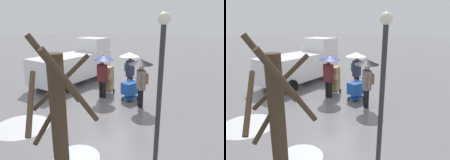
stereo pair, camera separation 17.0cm
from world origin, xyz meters
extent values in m
plane|color=slate|center=(0.00, 0.00, 0.00)|extent=(90.00, 90.00, 0.00)
cylinder|color=silver|center=(-2.06, 4.48, 0.00)|extent=(1.28, 1.28, 0.01)
cylinder|color=silver|center=(0.84, 4.37, 0.00)|extent=(1.98, 1.98, 0.01)
cube|color=white|center=(3.38, -0.59, 1.06)|extent=(2.14, 5.27, 1.40)
cube|color=white|center=(3.44, -2.49, 2.18)|extent=(1.89, 1.46, 0.84)
cube|color=black|center=(3.47, -3.21, 1.38)|extent=(1.66, 0.12, 0.63)
cube|color=#232326|center=(3.47, -3.25, 0.32)|extent=(1.96, 0.23, 0.24)
cylinder|color=black|center=(4.41, -2.17, 0.36)|extent=(0.26, 0.73, 0.72)
cylinder|color=black|center=(2.45, -2.24, 0.36)|extent=(0.26, 0.73, 0.72)
cylinder|color=black|center=(4.30, 1.05, 0.36)|extent=(0.26, 0.73, 0.72)
cylinder|color=black|center=(2.34, 0.98, 0.36)|extent=(0.26, 0.73, 0.72)
cube|color=#1951B2|center=(-0.90, -0.21, 0.60)|extent=(0.66, 0.85, 0.56)
cube|color=#1951B2|center=(-0.90, -0.21, 0.14)|extent=(0.60, 0.76, 0.04)
cylinder|color=#1951B2|center=(-0.98, -0.62, 1.00)|extent=(0.58, 0.15, 0.04)
sphere|color=black|center=(-1.04, 0.13, 0.05)|extent=(0.10, 0.10, 0.10)
sphere|color=black|center=(-0.63, 0.05, 0.05)|extent=(0.10, 0.10, 0.10)
sphere|color=black|center=(-1.16, -0.46, 0.05)|extent=(0.10, 0.10, 0.10)
sphere|color=black|center=(-0.75, -0.55, 0.05)|extent=(0.10, 0.10, 0.10)
cylinder|color=#E0668E|center=(-0.80, -0.12, 0.70)|extent=(0.13, 0.29, 0.69)
cube|color=#515156|center=(0.46, -0.23, 0.22)|extent=(0.66, 0.73, 0.03)
cylinder|color=#515156|center=(0.36, -0.59, 0.77)|extent=(0.04, 0.04, 1.10)
cylinder|color=#515156|center=(0.78, -0.43, 0.77)|extent=(0.04, 0.04, 1.10)
cylinder|color=black|center=(0.35, -0.59, 0.10)|extent=(0.12, 0.20, 0.20)
cylinder|color=black|center=(0.79, -0.42, 0.10)|extent=(0.12, 0.20, 0.20)
cube|color=tan|center=(0.46, -0.23, 0.39)|extent=(0.55, 0.64, 0.33)
cube|color=#A37F51|center=(0.46, -0.23, 0.71)|extent=(0.57, 0.56, 0.30)
cube|color=tan|center=(0.46, -0.23, 0.99)|extent=(0.56, 0.66, 0.28)
cube|color=#A37F51|center=(0.46, -0.23, 1.29)|extent=(0.59, 0.66, 0.31)
cylinder|color=black|center=(0.50, 0.29, 0.41)|extent=(0.18, 0.18, 0.82)
cylinder|color=black|center=(0.30, 0.30, 0.41)|extent=(0.18, 0.18, 0.82)
cube|color=#5B1E23|center=(0.40, 0.29, 1.24)|extent=(0.46, 0.31, 0.84)
sphere|color=#8C6647|center=(0.40, 0.29, 1.78)|extent=(0.22, 0.22, 0.22)
cylinder|color=#5B1E23|center=(0.66, 0.27, 1.19)|extent=(0.10, 0.10, 0.55)
cylinder|color=#5B1E23|center=(0.22, 0.29, 1.46)|extent=(0.12, 0.31, 0.50)
cylinder|color=#333338|center=(0.30, 0.30, 1.62)|extent=(0.02, 0.02, 0.86)
cone|color=navy|center=(0.30, 0.30, 2.00)|extent=(1.04, 1.04, 0.22)
sphere|color=#333338|center=(0.30, 0.30, 2.13)|extent=(0.04, 0.04, 0.04)
cylinder|color=black|center=(-1.77, 0.31, 0.41)|extent=(0.18, 0.18, 0.82)
cylinder|color=black|center=(-1.63, 0.17, 0.41)|extent=(0.18, 0.18, 0.82)
cube|color=slate|center=(-1.70, 0.24, 1.24)|extent=(0.51, 0.50, 0.84)
sphere|color=beige|center=(-1.70, 0.24, 1.78)|extent=(0.22, 0.22, 0.22)
cylinder|color=slate|center=(-1.89, 0.42, 1.19)|extent=(0.10, 0.10, 0.55)
cylinder|color=slate|center=(-1.55, 0.14, 1.46)|extent=(0.28, 0.29, 0.50)
cylinder|color=#333338|center=(-1.63, 0.17, 1.62)|extent=(0.02, 0.02, 0.86)
cone|color=black|center=(-1.63, 0.17, 2.00)|extent=(1.04, 1.04, 0.22)
sphere|color=#333338|center=(-1.63, 0.17, 2.13)|extent=(0.04, 0.04, 0.04)
cube|color=brown|center=(-1.83, 0.10, 1.28)|extent=(0.33, 0.32, 0.44)
cylinder|color=black|center=(-0.15, -1.50, 0.41)|extent=(0.18, 0.18, 0.82)
cylinder|color=black|center=(-0.14, -1.30, 0.41)|extent=(0.18, 0.18, 0.82)
cube|color=#282D47|center=(-0.14, -1.40, 1.24)|extent=(0.30, 0.45, 0.84)
sphere|color=#8C6647|center=(-0.14, -1.40, 1.78)|extent=(0.22, 0.22, 0.22)
cylinder|color=#282D47|center=(-0.15, -1.66, 1.19)|extent=(0.10, 0.10, 0.55)
cylinder|color=#282D47|center=(-0.16, -1.22, 1.46)|extent=(0.31, 0.11, 0.50)
cylinder|color=#333338|center=(-0.14, -1.30, 1.62)|extent=(0.02, 0.02, 0.86)
cone|color=white|center=(-0.14, -1.30, 2.00)|extent=(1.04, 1.04, 0.22)
sphere|color=#333338|center=(-0.14, -1.30, 2.13)|extent=(0.04, 0.04, 0.04)
cube|color=#33664C|center=(0.06, -1.41, 1.28)|extent=(0.17, 0.31, 0.44)
cylinder|color=#423323|center=(-3.49, 6.12, 1.62)|extent=(0.24, 0.24, 3.24)
cylinder|color=#423323|center=(-3.16, 5.78, 2.68)|extent=(0.78, 0.74, 0.97)
cylinder|color=#423323|center=(-3.89, 6.17, 2.81)|extent=(0.19, 0.87, 1.19)
cylinder|color=#423323|center=(-3.20, 6.07, 2.18)|extent=(0.20, 0.65, 0.81)
cylinder|color=#423323|center=(-3.23, 6.40, 2.55)|extent=(0.64, 0.61, 0.77)
cylinder|color=#423323|center=(-3.72, 6.31, 3.07)|extent=(0.47, 0.55, 0.93)
cylinder|color=#2D2D33|center=(-3.97, 3.56, 1.80)|extent=(0.12, 0.12, 3.60)
sphere|color=#EAEACC|center=(-3.97, 3.56, 3.72)|extent=(0.28, 0.28, 0.28)
camera|label=1|loc=(-5.85, 7.98, 3.67)|focal=33.87mm
camera|label=2|loc=(-5.99, 7.88, 3.67)|focal=33.87mm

